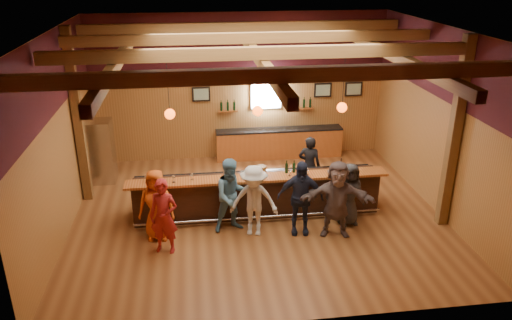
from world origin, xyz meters
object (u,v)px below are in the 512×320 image
Objects in this scene: stainless_fridge at (101,151)px; ice_bucket at (261,171)px; bar_counter at (257,193)px; customer_brown at (337,199)px; customer_white at (254,201)px; customer_navy at (300,198)px; back_bar_cabinet at (279,143)px; customer_denim at (232,195)px; bartender at (309,166)px; customer_redvest at (164,216)px; customer_orange at (157,205)px; customer_dark at (349,194)px; bottle_a at (287,168)px.

stainless_fridge is 6.73× the size of ice_bucket.
customer_brown is (1.63, -1.33, 0.39)m from bar_counter.
customer_white is at bearing -42.10° from stainless_fridge.
customer_brown is (0.80, -0.20, 0.01)m from customer_navy.
ice_bucket is (-1.14, -3.88, 0.77)m from back_bar_cabinet.
bartender is (2.21, 1.66, -0.07)m from customer_denim.
customer_navy is (-0.36, -4.70, 0.42)m from back_bar_cabinet.
stainless_fridge is 5.01m from ice_bucket.
stainless_fridge reaches higher than customer_redvest.
customer_orange is 4.06m from customer_brown.
bartender is at bearing -83.06° from back_bar_cabinet.
customer_orange is (-3.60, -4.49, 0.36)m from back_bar_cabinet.
customer_white is 0.94× the size of customer_brown.
customer_navy is 1.18m from ice_bucket.
customer_redvest is at bearing 55.66° from bartender.
bar_counter is 3.46× the size of customer_brown.
stainless_fridge is 4.40m from customer_redvest.
customer_navy reaches higher than bartender.
customer_dark is at bearing -78.66° from back_bar_cabinet.
customer_denim reaches higher than back_bar_cabinet.
customer_orange is 0.98× the size of customer_redvest.
customer_navy is at bearing -24.97° from customer_denim.
stainless_fridge is 6.10m from customer_navy.
customer_white is at bearing 70.98° from bartender.
customer_denim is 0.54m from customer_white.
customer_white reaches higher than ice_bucket.
customer_denim is 6.66× the size of ice_bucket.
ice_bucket is (-0.78, 0.81, 0.35)m from customer_navy.
customer_redvest is 0.95× the size of customer_navy.
bottle_a is at bearing 143.82° from customer_dark.
back_bar_cabinet is at bearing 72.36° from customer_redvest.
stainless_fridge is at bearing 141.94° from customer_dark.
customer_orange is 1.72m from customer_denim.
customer_brown is 2.19m from bartender.
back_bar_cabinet is 2.24× the size of customer_denim.
bar_counter is at bearing 91.51° from customer_white.
customer_orange is 1.08× the size of customer_dark.
bar_counter is 1.14m from customer_white.
stainless_fridge is at bearing 151.47° from customer_navy.
stainless_fridge is 5.24m from customer_white.
customer_redvest reaches higher than bar_counter.
ice_bucket is (2.27, 1.22, 0.39)m from customer_redvest.
customer_dark is at bearing 18.54° from customer_white.
customer_brown is (0.45, -4.90, 0.43)m from back_bar_cabinet.
customer_dark is 1.81m from bartender.
customer_brown reaches higher than ice_bucket.
customer_brown reaches higher than stainless_fridge.
back_bar_cabinet is at bearing 106.95° from customer_brown.
bottle_a is at bearing 74.68° from bartender.
customer_brown reaches higher than bottle_a.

